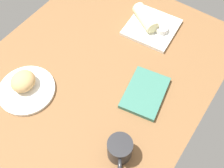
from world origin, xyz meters
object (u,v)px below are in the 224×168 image
(round_plate, at_px, (27,90))
(sauce_cup, at_px, (162,29))
(book_stack, at_px, (145,93))
(scone_pastry, at_px, (23,81))
(coffee_mug, at_px, (120,150))
(square_plate, at_px, (152,27))
(breakfast_wrap, at_px, (145,18))

(round_plate, bearing_deg, sauce_cup, 153.53)
(sauce_cup, distance_m, book_stack, 0.34)
(scone_pastry, relative_size, sauce_cup, 1.72)
(round_plate, bearing_deg, coffee_mug, 89.83)
(round_plate, relative_size, sauce_cup, 3.84)
(square_plate, relative_size, sauce_cup, 3.74)
(book_stack, bearing_deg, coffee_mug, 11.62)
(square_plate, xyz_separation_m, breakfast_wrap, (-0.00, -0.04, 0.04))
(round_plate, distance_m, sauce_cup, 0.64)
(round_plate, relative_size, breakfast_wrap, 1.51)
(square_plate, xyz_separation_m, sauce_cup, (0.00, 0.05, 0.02))
(square_plate, relative_size, book_stack, 0.97)
(scone_pastry, height_order, coffee_mug, coffee_mug)
(scone_pastry, relative_size, breakfast_wrap, 0.68)
(square_plate, distance_m, book_stack, 0.35)
(scone_pastry, distance_m, coffee_mug, 0.46)
(sauce_cup, xyz_separation_m, coffee_mug, (0.57, 0.16, 0.02))
(book_stack, xyz_separation_m, coffee_mug, (0.25, 0.05, 0.04))
(round_plate, distance_m, square_plate, 0.62)
(square_plate, height_order, book_stack, book_stack)
(round_plate, distance_m, scone_pastry, 0.04)
(breakfast_wrap, bearing_deg, book_stack, 62.12)
(sauce_cup, xyz_separation_m, book_stack, (0.32, 0.11, -0.02))
(book_stack, bearing_deg, scone_pastry, -59.21)
(square_plate, relative_size, breakfast_wrap, 1.47)
(book_stack, bearing_deg, breakfast_wrap, -148.73)
(round_plate, xyz_separation_m, sauce_cup, (-0.57, 0.28, 0.02))
(round_plate, height_order, coffee_mug, coffee_mug)
(round_plate, relative_size, square_plate, 1.03)
(book_stack, distance_m, coffee_mug, 0.26)
(sauce_cup, relative_size, coffee_mug, 0.47)
(square_plate, height_order, coffee_mug, coffee_mug)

